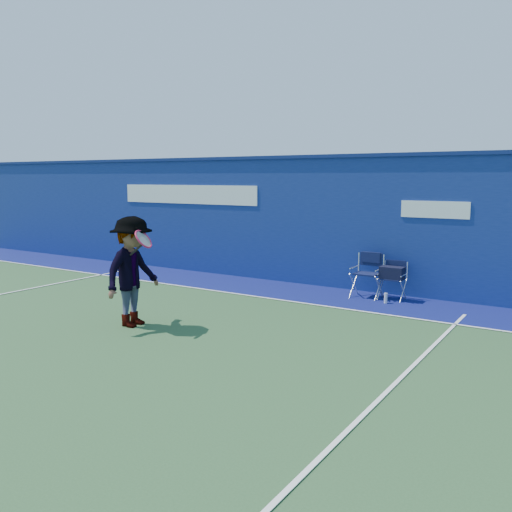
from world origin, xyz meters
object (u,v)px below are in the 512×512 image
Objects in this scene: directors_chair_left at (367,283)px; directors_chair_right at (392,284)px; water_bottle at (386,298)px; tennis_player at (133,272)px.

directors_chair_left reaches higher than directors_chair_right.
directors_chair_right is (0.54, 0.05, 0.03)m from directors_chair_left.
directors_chair_left is 4.34× the size of water_bottle.
directors_chair_left is at bearing 58.93° from tennis_player.
water_bottle is at bearing -33.04° from directors_chair_left.
water_bottle is (0.01, -0.41, -0.23)m from directors_chair_right.
tennis_player is at bearing -128.56° from water_bottle.
directors_chair_right is 0.43× the size of tennis_player.
directors_chair_right is at bearing 91.87° from water_bottle.
tennis_player is (-3.15, -3.96, 0.85)m from water_bottle.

